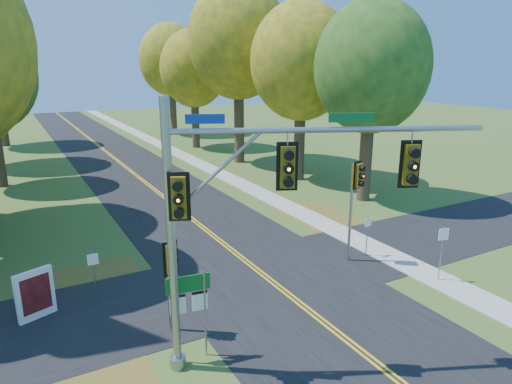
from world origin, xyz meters
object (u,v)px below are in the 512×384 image
traffic_mast (250,202)px  info_kiosk (35,295)px  east_signal_pole (356,187)px  route_sign_cluster (189,299)px

traffic_mast → info_kiosk: (-5.41, 5.96, -4.22)m
east_signal_pole → info_kiosk: (-13.00, 1.69, -2.66)m
traffic_mast → route_sign_cluster: 3.63m
route_sign_cluster → info_kiosk: bearing=137.0°
traffic_mast → route_sign_cluster: traffic_mast is taller
traffic_mast → east_signal_pole: traffic_mast is taller
east_signal_pole → route_sign_cluster: (-9.05, -3.14, -1.57)m
traffic_mast → east_signal_pole: 8.85m
east_signal_pole → traffic_mast: bearing=-164.6°
route_sign_cluster → info_kiosk: (-3.96, 4.82, -1.09)m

